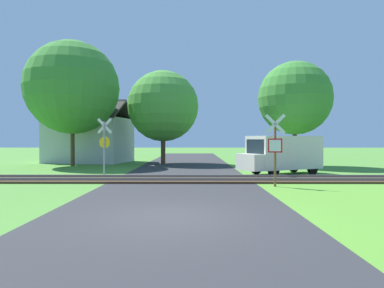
{
  "coord_description": "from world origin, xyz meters",
  "views": [
    {
      "loc": [
        0.59,
        -8.86,
        2.02
      ],
      "look_at": [
        0.5,
        9.01,
        1.8
      ],
      "focal_mm": 32.0,
      "sensor_mm": 36.0,
      "label": 1
    }
  ],
  "objects_px": {
    "crossing_sign_far": "(104,142)",
    "tree_left": "(72,88)",
    "tree_right": "(295,98)",
    "stop_sign_near": "(275,146)",
    "tree_center": "(163,106)",
    "house": "(90,139)",
    "mail_truck": "(282,153)"
  },
  "relations": [
    {
      "from": "crossing_sign_far",
      "to": "tree_left",
      "type": "relative_size",
      "value": 0.34
    },
    {
      "from": "crossing_sign_far",
      "to": "tree_left",
      "type": "xyz_separation_m",
      "value": [
        -4.41,
        7.41,
        4.18
      ]
    },
    {
      "from": "crossing_sign_far",
      "to": "tree_right",
      "type": "xyz_separation_m",
      "value": [
        12.58,
        6.81,
        3.28
      ]
    },
    {
      "from": "stop_sign_near",
      "to": "crossing_sign_far",
      "type": "height_order",
      "value": "crossing_sign_far"
    },
    {
      "from": "tree_right",
      "to": "tree_center",
      "type": "xyz_separation_m",
      "value": [
        -10.18,
        2.91,
        -0.3
      ]
    },
    {
      "from": "house",
      "to": "tree_center",
      "type": "distance_m",
      "value": 7.63
    },
    {
      "from": "mail_truck",
      "to": "stop_sign_near",
      "type": "bearing_deg",
      "value": 136.17
    },
    {
      "from": "mail_truck",
      "to": "tree_center",
      "type": "bearing_deg",
      "value": 14.96
    },
    {
      "from": "house",
      "to": "mail_truck",
      "type": "bearing_deg",
      "value": -26.42
    },
    {
      "from": "tree_left",
      "to": "tree_center",
      "type": "bearing_deg",
      "value": 18.75
    },
    {
      "from": "tree_right",
      "to": "tree_left",
      "type": "relative_size",
      "value": 0.82
    },
    {
      "from": "tree_left",
      "to": "tree_center",
      "type": "relative_size",
      "value": 1.23
    },
    {
      "from": "tree_center",
      "to": "stop_sign_near",
      "type": "bearing_deg",
      "value": -66.54
    },
    {
      "from": "crossing_sign_far",
      "to": "mail_truck",
      "type": "height_order",
      "value": "crossing_sign_far"
    },
    {
      "from": "stop_sign_near",
      "to": "crossing_sign_far",
      "type": "relative_size",
      "value": 0.97
    },
    {
      "from": "house",
      "to": "mail_truck",
      "type": "xyz_separation_m",
      "value": [
        14.53,
        -10.85,
        -0.88
      ]
    },
    {
      "from": "house",
      "to": "tree_right",
      "type": "xyz_separation_m",
      "value": [
        17.0,
        -4.97,
        3.03
      ]
    },
    {
      "from": "tree_left",
      "to": "crossing_sign_far",
      "type": "bearing_deg",
      "value": -59.26
    },
    {
      "from": "stop_sign_near",
      "to": "tree_center",
      "type": "bearing_deg",
      "value": -52.89
    },
    {
      "from": "stop_sign_near",
      "to": "mail_truck",
      "type": "bearing_deg",
      "value": -93.86
    },
    {
      "from": "house",
      "to": "tree_left",
      "type": "xyz_separation_m",
      "value": [
        0.01,
        -4.37,
        3.93
      ]
    },
    {
      "from": "tree_left",
      "to": "mail_truck",
      "type": "xyz_separation_m",
      "value": [
        14.52,
        -6.48,
        -4.81
      ]
    },
    {
      "from": "crossing_sign_far",
      "to": "house",
      "type": "xyz_separation_m",
      "value": [
        -4.42,
        11.78,
        0.25
      ]
    },
    {
      "from": "tree_center",
      "to": "mail_truck",
      "type": "xyz_separation_m",
      "value": [
        7.71,
        -8.79,
        -3.6
      ]
    },
    {
      "from": "tree_left",
      "to": "tree_center",
      "type": "xyz_separation_m",
      "value": [
        6.81,
        2.31,
        -1.21
      ]
    },
    {
      "from": "tree_right",
      "to": "tree_left",
      "type": "distance_m",
      "value": 17.02
    },
    {
      "from": "crossing_sign_far",
      "to": "tree_center",
      "type": "xyz_separation_m",
      "value": [
        2.4,
        9.72,
        2.97
      ]
    },
    {
      "from": "crossing_sign_far",
      "to": "tree_left",
      "type": "bearing_deg",
      "value": 132.38
    },
    {
      "from": "tree_right",
      "to": "tree_center",
      "type": "distance_m",
      "value": 10.59
    },
    {
      "from": "house",
      "to": "stop_sign_near",
      "type": "bearing_deg",
      "value": -40.91
    },
    {
      "from": "stop_sign_near",
      "to": "tree_left",
      "type": "xyz_separation_m",
      "value": [
        -12.88,
        11.68,
        4.31
      ]
    },
    {
      "from": "tree_right",
      "to": "stop_sign_near",
      "type": "bearing_deg",
      "value": -110.34
    }
  ]
}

